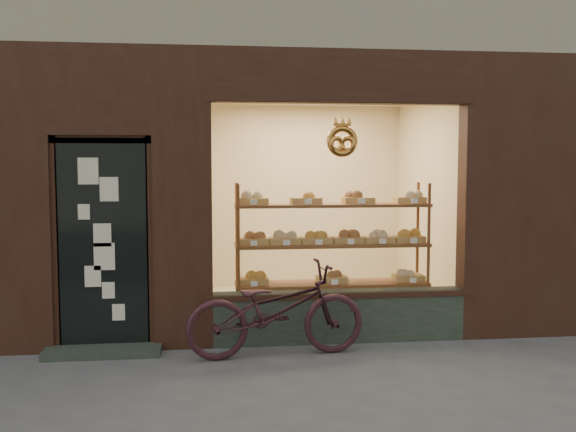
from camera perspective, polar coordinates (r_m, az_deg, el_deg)
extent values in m
plane|color=#494A4E|center=(5.04, 4.30, -17.71)|extent=(90.00, 90.00, 0.00)
cube|color=#222B26|center=(7.02, 4.55, -8.86)|extent=(2.70, 0.25, 0.55)
cube|color=black|center=(6.76, -16.10, -2.45)|extent=(0.90, 0.04, 2.15)
cube|color=#222B26|center=(6.82, -16.11, -11.49)|extent=(1.15, 0.35, 0.08)
torus|color=gold|center=(6.73, 4.83, 6.64)|extent=(0.33, 0.07, 0.33)
cube|color=brown|center=(7.48, 3.88, -9.79)|extent=(2.20, 0.45, 0.04)
cube|color=brown|center=(7.37, 3.90, -6.02)|extent=(2.20, 0.45, 0.03)
cube|color=brown|center=(7.30, 3.92, -2.55)|extent=(2.20, 0.45, 0.04)
cube|color=brown|center=(7.26, 3.94, 0.97)|extent=(2.20, 0.45, 0.04)
cylinder|color=brown|center=(7.01, -4.43, -4.10)|extent=(0.04, 0.04, 1.70)
cylinder|color=brown|center=(7.41, 12.37, -3.71)|extent=(0.04, 0.04, 1.70)
cylinder|color=brown|center=(7.39, -4.56, -3.64)|extent=(0.04, 0.04, 1.70)
cylinder|color=brown|center=(7.78, 11.42, -3.31)|extent=(0.04, 0.04, 1.70)
cube|color=#A06B47|center=(7.25, -3.13, -5.78)|extent=(0.34, 0.24, 0.07)
sphere|color=#B06D3C|center=(7.24, -3.14, -5.12)|extent=(0.11, 0.11, 0.11)
cube|color=white|center=(7.07, -3.03, -6.05)|extent=(0.07, 0.01, 0.05)
cube|color=#A06B47|center=(7.36, 3.90, -5.62)|extent=(0.34, 0.24, 0.07)
sphere|color=brown|center=(7.35, 3.91, -4.97)|extent=(0.11, 0.11, 0.11)
cube|color=white|center=(7.19, 4.18, -5.88)|extent=(0.07, 0.01, 0.05)
cube|color=#A06B47|center=(7.58, 10.63, -5.39)|extent=(0.34, 0.24, 0.07)
sphere|color=tan|center=(7.57, 10.64, -4.76)|extent=(0.11, 0.11, 0.11)
cube|color=white|center=(7.41, 11.06, -5.63)|extent=(0.08, 0.01, 0.05)
cube|color=#A06B47|center=(7.18, -3.15, -2.25)|extent=(0.34, 0.24, 0.07)
sphere|color=brown|center=(7.17, -3.15, -1.57)|extent=(0.11, 0.11, 0.11)
cube|color=white|center=(7.00, -3.05, -2.43)|extent=(0.07, 0.01, 0.06)
cube|color=#A06B47|center=(7.22, -0.29, -2.21)|extent=(0.34, 0.24, 0.07)
sphere|color=tan|center=(7.21, -0.29, -1.54)|extent=(0.11, 0.11, 0.11)
cube|color=white|center=(7.03, -0.12, -2.39)|extent=(0.08, 0.01, 0.06)
cube|color=#A06B47|center=(7.27, 2.53, -2.17)|extent=(0.34, 0.24, 0.07)
sphere|color=#B06D3C|center=(7.26, 2.53, -1.50)|extent=(0.11, 0.11, 0.11)
cube|color=white|center=(7.09, 2.77, -2.34)|extent=(0.07, 0.01, 0.06)
cube|color=#A06B47|center=(7.33, 5.31, -2.12)|extent=(0.34, 0.24, 0.07)
sphere|color=brown|center=(7.32, 5.31, -1.46)|extent=(0.11, 0.11, 0.11)
cube|color=white|center=(7.15, 5.62, -2.29)|extent=(0.07, 0.01, 0.06)
cube|color=#A06B47|center=(7.42, 8.03, -2.07)|extent=(0.34, 0.24, 0.07)
sphere|color=tan|center=(7.41, 8.03, -1.42)|extent=(0.11, 0.11, 0.11)
cube|color=white|center=(7.24, 8.40, -2.24)|extent=(0.08, 0.01, 0.06)
cube|color=#A06B47|center=(7.52, 10.68, -2.01)|extent=(0.34, 0.24, 0.07)
sphere|color=#B06D3C|center=(7.51, 10.69, -1.37)|extent=(0.11, 0.11, 0.11)
cube|color=white|center=(7.34, 11.12, -2.18)|extent=(0.08, 0.01, 0.06)
cube|color=#A06B47|center=(7.14, -3.17, 1.34)|extent=(0.34, 0.24, 0.07)
sphere|color=tan|center=(7.14, -3.17, 2.02)|extent=(0.11, 0.11, 0.11)
cube|color=white|center=(6.96, -3.07, 1.25)|extent=(0.07, 0.01, 0.06)
cube|color=#A06B47|center=(7.21, 1.60, 1.37)|extent=(0.34, 0.24, 0.07)
sphere|color=#B06D3C|center=(7.20, 1.60, 2.05)|extent=(0.11, 0.11, 0.11)
cube|color=white|center=(7.03, 1.82, 1.29)|extent=(0.08, 0.01, 0.06)
cube|color=#A06B47|center=(7.32, 6.25, 1.40)|extent=(0.34, 0.24, 0.07)
sphere|color=brown|center=(7.32, 6.26, 2.06)|extent=(0.11, 0.11, 0.11)
cube|color=white|center=(7.14, 6.59, 1.31)|extent=(0.07, 0.01, 0.06)
cube|color=#A06B47|center=(7.48, 10.73, 1.41)|extent=(0.34, 0.24, 0.07)
sphere|color=tan|center=(7.48, 10.74, 2.06)|extent=(0.11, 0.11, 0.11)
cube|color=white|center=(7.30, 11.17, 1.33)|extent=(0.08, 0.01, 0.06)
imported|color=#361922|center=(6.43, -1.06, -8.35)|extent=(1.84, 0.81, 0.94)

